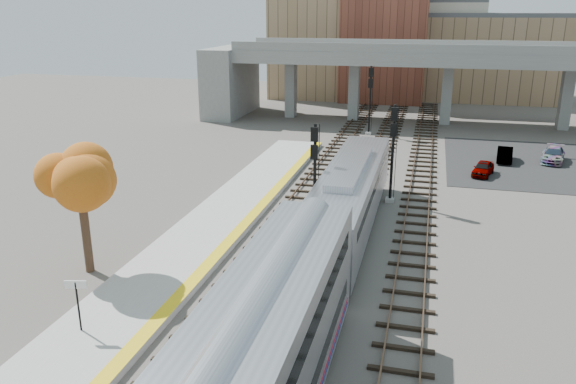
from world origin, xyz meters
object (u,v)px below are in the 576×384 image
at_px(locomotive, 350,196).
at_px(signal_mast_far, 370,101).
at_px(signal_mast_near, 314,181).
at_px(car_b, 505,155).
at_px(tree, 79,174).
at_px(car_a, 483,168).
at_px(signal_mast_mid, 392,155).
at_px(car_c, 553,155).

bearing_deg(locomotive, signal_mast_far, 94.20).
bearing_deg(signal_mast_near, car_b, 57.41).
bearing_deg(signal_mast_far, signal_mast_near, -90.00).
height_order(signal_mast_far, tree, signal_mast_far).
bearing_deg(signal_mast_far, car_a, -51.22).
xyz_separation_m(locomotive, tree, (-12.29, -8.85, 2.99)).
xyz_separation_m(signal_mast_mid, car_c, (13.26, 14.80, -2.74)).
bearing_deg(locomotive, car_a, 59.25).
distance_m(signal_mast_far, car_c, 19.19).
bearing_deg(car_c, locomotive, -112.15).
relative_size(signal_mast_near, tree, 0.94).
relative_size(signal_mast_near, car_a, 1.97).
distance_m(locomotive, car_b, 23.00).
distance_m(signal_mast_mid, car_b, 16.81).
height_order(signal_mast_mid, car_c, signal_mast_mid).
height_order(signal_mast_near, tree, tree).
xyz_separation_m(locomotive, car_b, (11.07, 20.09, -1.62)).
distance_m(signal_mast_near, car_c, 27.78).
relative_size(signal_mast_near, signal_mast_far, 0.91).
bearing_deg(tree, car_b, 51.09).
bearing_deg(car_b, car_a, -106.75).
relative_size(tree, car_b, 1.90).
height_order(tree, car_b, tree).
bearing_deg(car_c, signal_mast_near, -115.04).
height_order(signal_mast_near, car_b, signal_mast_near).
relative_size(signal_mast_mid, car_c, 1.58).
relative_size(signal_mast_mid, car_b, 1.86).
distance_m(car_a, car_c, 8.82).
relative_size(tree, car_a, 2.09).
height_order(locomotive, car_b, locomotive).
bearing_deg(tree, car_a, 48.32).
relative_size(signal_mast_near, car_b, 1.80).
xyz_separation_m(signal_mast_mid, tree, (-14.29, -15.06, 1.85)).
xyz_separation_m(locomotive, signal_mast_near, (-2.10, -0.52, 0.98)).
relative_size(locomotive, tree, 2.68).
relative_size(locomotive, car_b, 5.11).
height_order(locomotive, car_a, locomotive).
bearing_deg(car_a, signal_mast_far, 143.92).
height_order(signal_mast_near, signal_mast_far, signal_mast_far).
relative_size(car_a, car_b, 0.91).
distance_m(signal_mast_far, tree, 38.84).
relative_size(signal_mast_mid, car_a, 2.04).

